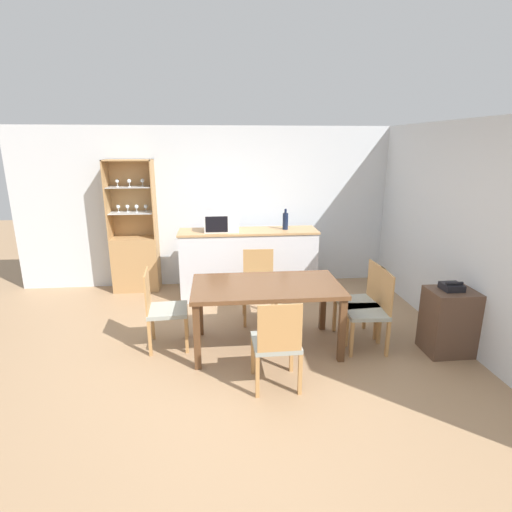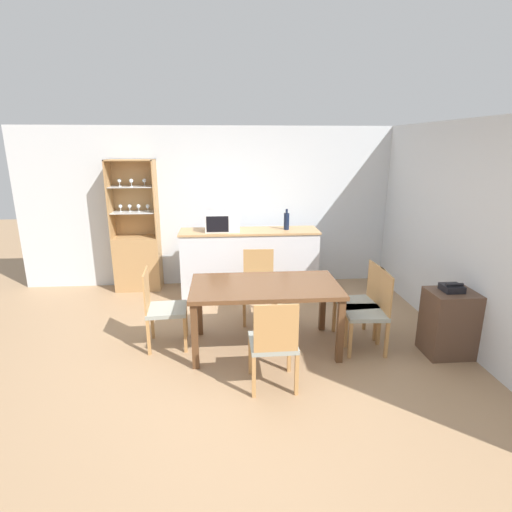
{
  "view_description": "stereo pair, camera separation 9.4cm",
  "coord_description": "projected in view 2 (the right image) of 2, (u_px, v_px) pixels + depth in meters",
  "views": [
    {
      "loc": [
        -0.23,
        -3.85,
        2.28
      ],
      "look_at": [
        0.25,
        1.13,
        0.87
      ],
      "focal_mm": 28.0,
      "sensor_mm": 36.0,
      "label": 1
    },
    {
      "loc": [
        -0.14,
        -3.85,
        2.28
      ],
      "look_at": [
        0.25,
        1.13,
        0.87
      ],
      "focal_mm": 28.0,
      "sensor_mm": 36.0,
      "label": 2
    }
  ],
  "objects": [
    {
      "name": "side_cabinet",
      "position": [
        449.0,
        323.0,
        4.4
      ],
      "size": [
        0.5,
        0.41,
        0.74
      ],
      "color": "brown",
      "rests_on": "ground_plane"
    },
    {
      "name": "dining_chair_side_right_far",
      "position": [
        361.0,
        302.0,
        4.74
      ],
      "size": [
        0.47,
        0.47,
        0.92
      ],
      "rotation": [
        0.0,
        0.0,
        1.64
      ],
      "color": "#999E93",
      "rests_on": "ground_plane"
    },
    {
      "name": "dining_chair_head_far",
      "position": [
        259.0,
        286.0,
        5.28
      ],
      "size": [
        0.45,
        0.45,
        0.92
      ],
      "rotation": [
        0.0,
        0.0,
        3.11
      ],
      "color": "#999E93",
      "rests_on": "ground_plane"
    },
    {
      "name": "dining_chair_side_right_near",
      "position": [
        369.0,
        311.0,
        4.48
      ],
      "size": [
        0.47,
        0.47,
        0.92
      ],
      "rotation": [
        0.0,
        0.0,
        1.51
      ],
      "color": "#999E93",
      "rests_on": "ground_plane"
    },
    {
      "name": "kitchen_counter",
      "position": [
        249.0,
        264.0,
        6.07
      ],
      "size": [
        2.06,
        0.54,
        1.04
      ],
      "color": "silver",
      "rests_on": "ground_plane"
    },
    {
      "name": "dining_table",
      "position": [
        265.0,
        292.0,
        4.46
      ],
      "size": [
        1.65,
        0.9,
        0.77
      ],
      "color": "brown",
      "rests_on": "ground_plane"
    },
    {
      "name": "wall_back",
      "position": [
        233.0,
        207.0,
        6.5
      ],
      "size": [
        6.8,
        0.06,
        2.55
      ],
      "color": "silver",
      "rests_on": "ground_plane"
    },
    {
      "name": "wall_right",
      "position": [
        469.0,
        237.0,
        4.47
      ],
      "size": [
        0.06,
        4.6,
        2.55
      ],
      "color": "silver",
      "rests_on": "ground_plane"
    },
    {
      "name": "microwave",
      "position": [
        222.0,
        222.0,
        5.85
      ],
      "size": [
        0.49,
        0.33,
        0.27
      ],
      "color": "silver",
      "rests_on": "kitchen_counter"
    },
    {
      "name": "dining_chair_side_left_far",
      "position": [
        162.0,
        308.0,
        4.56
      ],
      "size": [
        0.47,
        0.47,
        0.92
      ],
      "rotation": [
        0.0,
        0.0,
        -1.5
      ],
      "color": "#999E93",
      "rests_on": "ground_plane"
    },
    {
      "name": "wine_bottle",
      "position": [
        286.0,
        221.0,
        5.94
      ],
      "size": [
        0.08,
        0.08,
        0.31
      ],
      "color": "#141E38",
      "rests_on": "kitchen_counter"
    },
    {
      "name": "telephone",
      "position": [
        452.0,
        288.0,
        4.31
      ],
      "size": [
        0.21,
        0.2,
        0.11
      ],
      "color": "black",
      "rests_on": "side_cabinet"
    },
    {
      "name": "dining_chair_head_near",
      "position": [
        273.0,
        343.0,
        3.76
      ],
      "size": [
        0.45,
        0.45,
        0.92
      ],
      "rotation": [
        0.0,
        0.0,
        0.02
      ],
      "color": "#999E93",
      "rests_on": "ground_plane"
    },
    {
      "name": "ground_plane",
      "position": [
        241.0,
        362.0,
        4.33
      ],
      "size": [
        18.0,
        18.0,
        0.0
      ],
      "primitive_type": "plane",
      "color": "#A37F5B"
    },
    {
      "name": "display_cabinet",
      "position": [
        138.0,
        253.0,
        6.37
      ],
      "size": [
        0.71,
        0.38,
        2.05
      ],
      "color": "tan",
      "rests_on": "ground_plane"
    }
  ]
}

